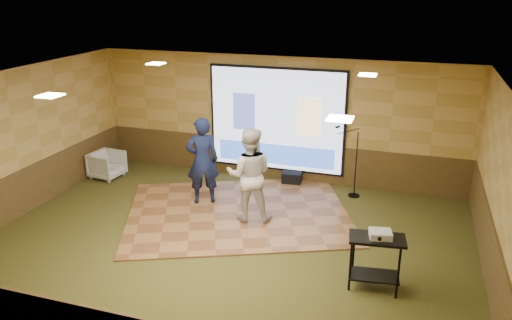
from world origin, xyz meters
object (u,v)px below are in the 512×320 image
(projector_screen, at_px, (276,121))
(duffel_bag, at_px, (292,178))
(player_right, at_px, (249,175))
(mic_stand, at_px, (353,175))
(dance_floor, at_px, (238,212))
(av_table, at_px, (376,253))
(projector, at_px, (380,234))
(player_left, at_px, (202,161))
(banquet_chair, at_px, (107,165))

(projector_screen, xyz_separation_m, duffel_bag, (0.46, -0.19, -1.33))
(player_right, xyz_separation_m, mic_stand, (1.82, 1.88, -0.50))
(dance_floor, bearing_deg, duffel_bag, 70.86)
(duffel_bag, bearing_deg, av_table, -59.16)
(projector, bearing_deg, player_left, 138.80)
(mic_stand, bearing_deg, av_table, -67.88)
(player_left, distance_m, player_right, 1.31)
(player_left, xyz_separation_m, projector, (3.90, -2.14, -0.03))
(dance_floor, relative_size, player_left, 2.38)
(player_left, relative_size, mic_stand, 1.17)
(player_left, height_order, duffel_bag, player_left)
(mic_stand, relative_size, banquet_chair, 2.25)
(projector_screen, bearing_deg, duffel_bag, -22.07)
(mic_stand, bearing_deg, projector, -67.24)
(player_right, distance_m, mic_stand, 2.66)
(mic_stand, distance_m, banquet_chair, 5.98)
(player_left, distance_m, duffel_bag, 2.45)
(duffel_bag, bearing_deg, player_left, -132.95)
(projector, height_order, banquet_chair, projector)
(projector_screen, xyz_separation_m, projector, (2.79, -4.01, -0.52))
(dance_floor, bearing_deg, banquet_chair, 166.04)
(projector_screen, bearing_deg, player_left, -120.62)
(projector_screen, height_order, dance_floor, projector_screen)
(player_right, xyz_separation_m, duffel_bag, (0.35, 2.17, -0.85))
(player_right, bearing_deg, player_left, -35.98)
(player_left, xyz_separation_m, banquet_chair, (-2.89, 0.68, -0.66))
(av_table, relative_size, mic_stand, 0.55)
(banquet_chair, bearing_deg, duffel_bag, -70.13)
(projector_screen, height_order, player_left, projector_screen)
(duffel_bag, bearing_deg, mic_stand, -11.03)
(dance_floor, xyz_separation_m, banquet_chair, (-3.79, 0.94, 0.31))
(projector, distance_m, duffel_bag, 4.55)
(projector, relative_size, banquet_chair, 0.46)
(projector_screen, bearing_deg, dance_floor, -95.73)
(player_right, height_order, mic_stand, player_right)
(dance_floor, relative_size, duffel_bag, 9.99)
(av_table, bearing_deg, player_left, 150.85)
(projector_screen, bearing_deg, projector, -55.19)
(projector, bearing_deg, banquet_chair, 145.03)
(projector_screen, height_order, av_table, projector_screen)
(projector, relative_size, mic_stand, 0.20)
(av_table, distance_m, projector, 0.34)
(dance_floor, distance_m, player_left, 1.35)
(player_right, bearing_deg, projector_screen, -101.59)
(projector, bearing_deg, mic_stand, 91.27)
(av_table, xyz_separation_m, duffel_bag, (-2.29, 3.84, -0.48))
(projector_screen, height_order, banquet_chair, projector_screen)
(player_right, height_order, duffel_bag, player_right)
(dance_floor, distance_m, player_right, 1.06)
(dance_floor, bearing_deg, projector_screen, 84.27)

